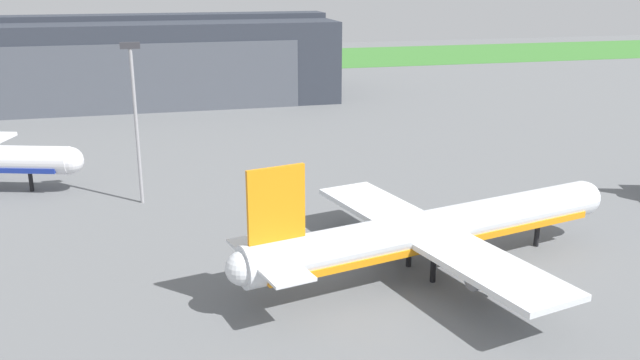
% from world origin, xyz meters
% --- Properties ---
extents(ground_plane, '(440.00, 440.00, 0.00)m').
position_xyz_m(ground_plane, '(0.00, 0.00, 0.00)').
color(ground_plane, slate).
extents(grass_field_strip, '(440.00, 56.00, 0.08)m').
position_xyz_m(grass_field_strip, '(0.00, 169.85, 0.04)').
color(grass_field_strip, '#3C7B31').
rests_on(grass_field_strip, ground_plane).
extents(maintenance_hangar, '(84.58, 38.17, 19.41)m').
position_xyz_m(maintenance_hangar, '(-13.70, 103.49, 9.25)').
color(maintenance_hangar, '#2D333D').
rests_on(maintenance_hangar, ground_plane).
extents(airliner_near_left, '(42.93, 34.72, 13.09)m').
position_xyz_m(airliner_near_left, '(12.98, -4.22, 4.37)').
color(airliner_near_left, silver).
rests_on(airliner_near_left, ground_plane).
extents(apron_light_mast, '(2.40, 0.50, 20.57)m').
position_xyz_m(apron_light_mast, '(-15.35, 24.62, 11.95)').
color(apron_light_mast, '#99999E').
rests_on(apron_light_mast, ground_plane).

